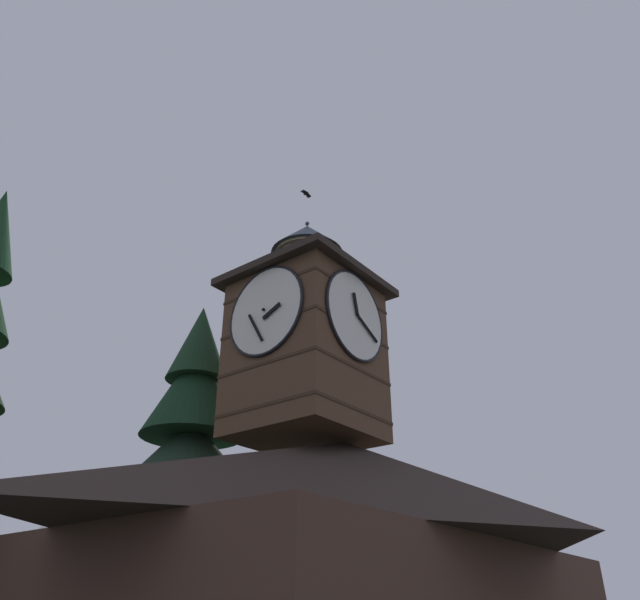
# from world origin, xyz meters

# --- Properties ---
(building_main) EXTENTS (15.92, 9.76, 7.00)m
(building_main) POSITION_xyz_m (1.53, -1.64, 3.59)
(building_main) COLOR #483126
(building_main) RESTS_ON ground_plane
(clock_tower) EXTENTS (4.53, 4.53, 7.94)m
(clock_tower) POSITION_xyz_m (2.39, -2.48, 10.30)
(clock_tower) COLOR brown
(clock_tower) RESTS_ON building_main
(pine_tree_behind) EXTENTS (7.24, 7.24, 12.59)m
(pine_tree_behind) POSITION_xyz_m (3.04, -6.89, 5.29)
(pine_tree_behind) COLOR #473323
(pine_tree_behind) RESTS_ON ground_plane
(moon) EXTENTS (2.27, 2.27, 2.27)m
(moon) POSITION_xyz_m (-15.29, -47.22, 9.10)
(moon) COLOR silver
(flying_bird_high) EXTENTS (0.64, 0.28, 0.15)m
(flying_bird_high) POSITION_xyz_m (-1.72, -5.96, 20.34)
(flying_bird_high) COLOR black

